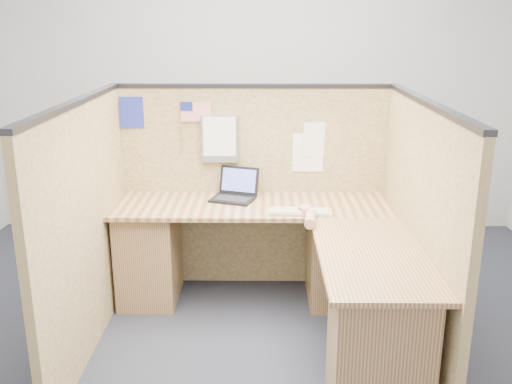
{
  "coord_description": "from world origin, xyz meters",
  "views": [
    {
      "loc": [
        0.07,
        -3.11,
        1.96
      ],
      "look_at": [
        0.02,
        0.5,
        0.87
      ],
      "focal_mm": 40.0,
      "sensor_mm": 36.0,
      "label": 1
    }
  ],
  "objects_px": {
    "l_desk": "(280,272)",
    "laptop": "(233,191)",
    "keyboard": "(300,212)",
    "mouse": "(306,211)"
  },
  "relations": [
    {
      "from": "laptop",
      "to": "keyboard",
      "type": "distance_m",
      "value": 0.58
    },
    {
      "from": "laptop",
      "to": "mouse",
      "type": "relative_size",
      "value": 3.6
    },
    {
      "from": "l_desk",
      "to": "keyboard",
      "type": "height_order",
      "value": "keyboard"
    },
    {
      "from": "laptop",
      "to": "mouse",
      "type": "xyz_separation_m",
      "value": [
        0.5,
        -0.35,
        -0.03
      ]
    },
    {
      "from": "keyboard",
      "to": "mouse",
      "type": "relative_size",
      "value": 4.17
    },
    {
      "from": "keyboard",
      "to": "mouse",
      "type": "distance_m",
      "value": 0.04
    },
    {
      "from": "laptop",
      "to": "l_desk",
      "type": "bearing_deg",
      "value": -40.01
    },
    {
      "from": "keyboard",
      "to": "mouse",
      "type": "xyz_separation_m",
      "value": [
        0.04,
        0.0,
        0.01
      ]
    },
    {
      "from": "l_desk",
      "to": "laptop",
      "type": "height_order",
      "value": "laptop"
    },
    {
      "from": "l_desk",
      "to": "laptop",
      "type": "relative_size",
      "value": 5.37
    }
  ]
}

